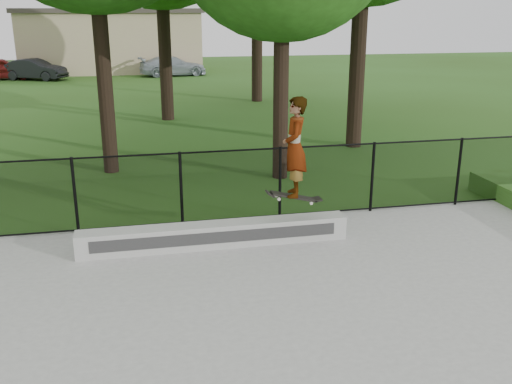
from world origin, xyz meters
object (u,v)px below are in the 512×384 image
grind_ledge (215,235)px  car_a (0,69)px  car_b (35,69)px  car_c (173,66)px  skater_airborne (295,149)px

grind_ledge → car_a: car_a is taller
car_a → car_b: bearing=-114.5°
car_c → skater_airborne: (0.01, -29.54, 1.21)m
grind_ledge → car_a: 30.89m
car_a → skater_airborne: bearing=-167.7°
car_a → car_b: car_a is taller
grind_ledge → car_c: size_ratio=1.21×
grind_ledge → skater_airborne: 2.12m
skater_airborne → car_c: bearing=90.0°
grind_ledge → skater_airborne: (1.41, -0.19, 1.57)m
car_c → car_a: bearing=81.4°
car_c → car_b: bearing=85.5°
car_b → skater_airborne: bearing=-138.9°
skater_airborne → grind_ledge: bearing=172.2°
car_c → skater_airborne: size_ratio=2.07×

